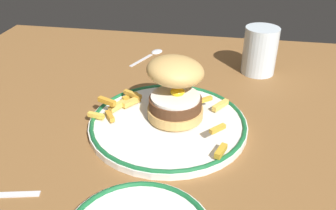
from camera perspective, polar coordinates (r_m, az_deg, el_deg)
ground_plane at (r=66.72cm, az=-2.91°, el=-4.32°), size 110.24×97.63×4.00cm
dinner_plate at (r=63.98cm, az=0.00°, el=-2.90°), size 28.51×28.51×1.60cm
burger at (r=62.69cm, az=1.20°, el=2.97°), size 14.55×14.43×11.08cm
fries_pile at (r=65.22cm, az=-2.07°, el=-0.52°), size 25.34×17.97×2.68cm
water_glass at (r=85.33cm, az=14.55°, el=8.06°), size 7.76×7.76×10.91cm
spoon at (r=94.98cm, az=-2.33°, el=8.49°), size 6.76×12.91×0.90cm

